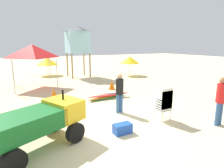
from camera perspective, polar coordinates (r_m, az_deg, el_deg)
ground at (r=6.58m, az=-1.77°, el=-13.64°), size 80.00×80.00×0.00m
utility_cart at (r=5.62m, az=-20.87°, el=-10.34°), size 2.81×2.19×1.50m
stacked_plastic_chairs at (r=7.26m, az=15.64°, el=-5.30°), size 0.48×0.48×1.29m
surfboard_pile at (r=10.04m, az=-1.11°, el=-3.55°), size 2.45×0.75×0.32m
lifeguard_near_left at (r=7.59m, az=30.02°, el=-3.70°), size 0.32×0.32×1.74m
lifeguard_near_center at (r=7.81m, az=2.30°, el=-2.00°), size 0.32×0.32×1.67m
popup_canopy at (r=13.36m, az=-22.94°, el=9.12°), size 2.51×2.51×2.83m
lifeguard_tower at (r=16.80m, az=-10.38°, el=13.07°), size 1.98×1.98×4.34m
beach_umbrella_left at (r=17.38m, az=5.38°, el=7.28°), size 1.78×1.78×1.75m
beach_umbrella_far at (r=18.29m, az=-18.98°, el=6.52°), size 1.95×1.95×1.65m
traffic_cone_near at (r=12.02m, az=-0.08°, el=-0.29°), size 0.41×0.41×0.58m
traffic_cone_far at (r=10.55m, az=-17.16°, el=-2.74°), size 0.37×0.37×0.52m
cooler_box at (r=6.28m, az=3.17°, el=-13.30°), size 0.59×0.33×0.33m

